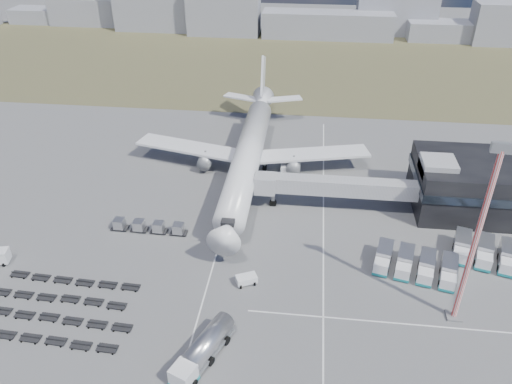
# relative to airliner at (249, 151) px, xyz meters

# --- Properties ---
(ground) EXTENTS (420.00, 420.00, 0.00)m
(ground) POSITION_rel_airliner_xyz_m (0.00, -32.38, -5.29)
(ground) COLOR #565659
(ground) RESTS_ON ground
(grass_strip) EXTENTS (420.00, 90.00, 0.01)m
(grass_strip) POSITION_rel_airliner_xyz_m (0.00, 77.62, -5.29)
(grass_strip) COLOR #47432A
(grass_strip) RESTS_ON ground
(lane_markings) EXTENTS (47.12, 110.00, 0.01)m
(lane_markings) POSITION_rel_airliner_xyz_m (9.77, -29.38, -5.29)
(lane_markings) COLOR silver
(lane_markings) RESTS_ON ground
(terminal) EXTENTS (30.40, 16.40, 11.00)m
(terminal) POSITION_rel_airliner_xyz_m (47.77, -8.41, -0.04)
(terminal) COLOR black
(terminal) RESTS_ON ground
(jet_bridge) EXTENTS (30.30, 3.80, 7.05)m
(jet_bridge) POSITION_rel_airliner_xyz_m (15.90, -11.95, -0.24)
(jet_bridge) COLOR #939399
(jet_bridge) RESTS_ON ground
(airliner) EXTENTS (51.59, 64.53, 17.62)m
(airliner) POSITION_rel_airliner_xyz_m (0.00, 0.00, 0.00)
(airliner) COLOR silver
(airliner) RESTS_ON ground
(skyline) EXTENTS (289.79, 24.60, 25.95)m
(skyline) POSITION_rel_airliner_xyz_m (7.16, 116.77, 3.29)
(skyline) COLOR gray
(skyline) RESTS_ON ground
(fuel_tanker) EXTENTS (7.00, 11.62, 3.68)m
(fuel_tanker) POSITION_rel_airliner_xyz_m (0.32, -49.80, -3.45)
(fuel_tanker) COLOR silver
(fuel_tanker) RESTS_ON ground
(pushback_tug) EXTENTS (3.68, 2.99, 1.46)m
(pushback_tug) POSITION_rel_airliner_xyz_m (4.00, -34.58, -4.56)
(pushback_tug) COLOR silver
(pushback_tug) RESTS_ON ground
(catering_truck) EXTENTS (2.51, 5.52, 2.48)m
(catering_truck) POSITION_rel_airliner_xyz_m (7.82, 1.10, -4.02)
(catering_truck) COLOR silver
(catering_truck) RESTS_ON ground
(service_trucks_near) EXTENTS (13.79, 9.71, 2.78)m
(service_trucks_near) POSITION_rel_airliner_xyz_m (30.54, -28.68, -3.78)
(service_trucks_near) COLOR silver
(service_trucks_near) RESTS_ON ground
(service_trucks_far) EXTENTS (11.24, 9.64, 2.92)m
(service_trucks_far) POSITION_rel_airliner_xyz_m (42.35, -24.20, -3.70)
(service_trucks_far) COLOR silver
(service_trucks_far) RESTS_ON ground
(uld_row) EXTENTS (13.94, 2.11, 1.93)m
(uld_row) POSITION_rel_airliner_xyz_m (-15.16, -23.09, -4.14)
(uld_row) COLOR black
(uld_row) RESTS_ON ground
(baggage_dollies) EXTENTS (26.21, 14.14, 0.67)m
(baggage_dollies) POSITION_rel_airliner_xyz_m (-23.76, -43.59, -4.96)
(baggage_dollies) COLOR black
(baggage_dollies) RESTS_ON ground
(floodlight_mast) EXTENTS (2.64, 2.16, 27.98)m
(floodlight_mast) POSITION_rel_airliner_xyz_m (34.74, -38.12, 8.73)
(floodlight_mast) COLOR red
(floodlight_mast) RESTS_ON ground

